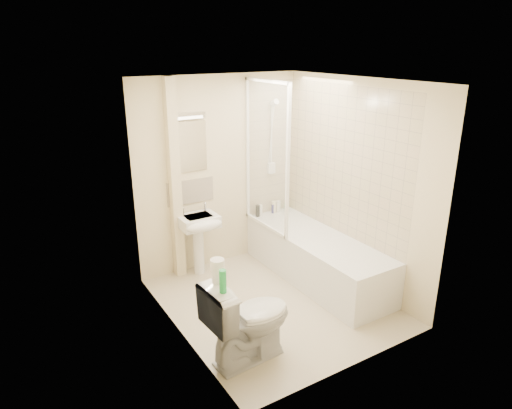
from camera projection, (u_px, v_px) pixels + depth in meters
floor at (274, 302)px, 5.09m from camera, size 2.50×2.50×0.00m
wall_back at (219, 173)px, 5.69m from camera, size 2.20×0.02×2.40m
wall_left at (175, 222)px, 4.15m from camera, size 0.02×2.50×2.40m
wall_right at (355, 185)px, 5.23m from camera, size 0.02×2.50×2.40m
ceiling at (277, 81)px, 4.29m from camera, size 2.20×2.50×0.02m
tile_back at (270, 149)px, 5.98m from camera, size 0.70×0.01×1.75m
tile_right at (343, 162)px, 5.31m from camera, size 0.01×2.10×1.75m
pipe_boxing at (175, 182)px, 5.34m from camera, size 0.12×0.12×2.40m
splashback at (191, 191)px, 5.54m from camera, size 0.60×0.02×0.30m
mirror at (188, 147)px, 5.36m from camera, size 0.46×0.01×0.60m
strip_light at (188, 116)px, 5.22m from camera, size 0.42×0.07×0.07m
bathtub at (316, 257)px, 5.53m from camera, size 0.70×2.10×0.55m
shower_screen at (266, 157)px, 5.45m from camera, size 0.04×0.92×1.80m
shower_fixture at (272, 140)px, 5.90m from camera, size 0.10×0.16×0.99m
pedestal_sink at (200, 229)px, 5.50m from camera, size 0.46×0.44×0.89m
bottle_black_a at (258, 211)px, 6.06m from camera, size 0.06×0.06×0.16m
bottle_white_a at (260, 210)px, 6.08m from camera, size 0.06×0.06×0.15m
bottle_blue at (273, 209)px, 6.19m from camera, size 0.05×0.05×0.12m
bottle_cream at (274, 207)px, 6.19m from camera, size 0.06×0.06×0.17m
bottle_white_b at (278, 206)px, 6.23m from camera, size 0.06×0.06×0.16m
bottle_green at (287, 207)px, 6.31m from camera, size 0.06×0.06×0.08m
toilet at (249, 319)px, 4.06m from camera, size 0.57×0.87×0.82m
toilet_roll_lower at (218, 276)px, 3.85m from camera, size 0.10×0.10×0.11m
toilet_roll_upper at (217, 265)px, 3.83m from camera, size 0.12×0.12×0.09m
green_bottle at (223, 281)px, 3.67m from camera, size 0.06×0.06×0.20m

